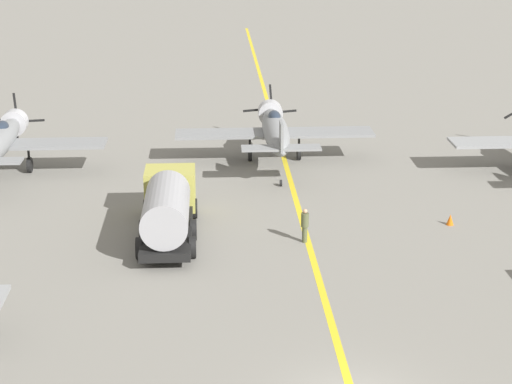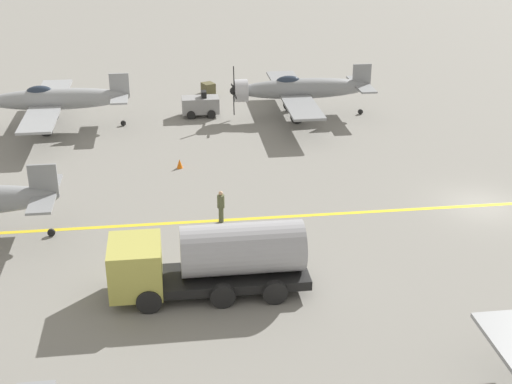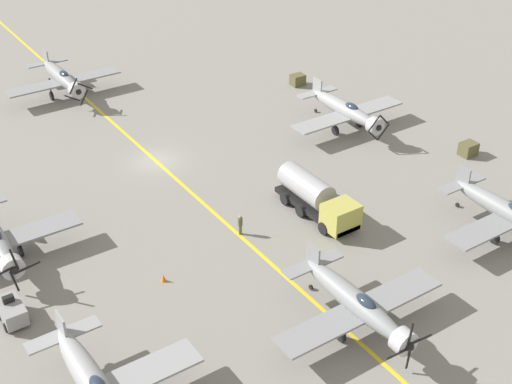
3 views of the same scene
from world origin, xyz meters
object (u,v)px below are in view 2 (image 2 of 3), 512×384
Objects in this scene: airplane_mid_right at (298,89)px; fuel_tanker at (209,260)px; ground_crew_walking at (221,205)px; supply_crate_mid_lane at (208,88)px; tow_tractor at (201,105)px; traffic_cone at (180,164)px; airplane_far_right at (52,100)px.

airplane_mid_right is 1.50× the size of fuel_tanker.
ground_crew_walking reaches higher than supply_crate_mid_lane.
traffic_cone is at bearing 169.54° from tow_tractor.
airplane_far_right is at bearing 98.75° from tow_tractor.
fuel_tanker reaches higher than supply_crate_mid_lane.
airplane_far_right is at bearing 44.52° from traffic_cone.
airplane_far_right is 1.00× the size of airplane_mid_right.
airplane_far_right is at bearing 22.00° from fuel_tanker.
airplane_mid_right is at bearing -22.97° from ground_crew_walking.
tow_tractor is (1.53, -9.95, -1.22)m from airplane_far_right.
ground_crew_walking is 7.65m from traffic_cone.
tow_tractor reaches higher than supply_crate_mid_lane.
airplane_mid_right is 7.01m from tow_tractor.
supply_crate_mid_lane is 1.82× the size of traffic_cone.
ground_crew_walking is at bearing -9.07° from fuel_tanker.
airplane_mid_right is at bearing -19.22° from fuel_tanker.
airplane_mid_right is at bearing -138.95° from supply_crate_mid_lane.
supply_crate_mid_lane is at bearing -3.83° from fuel_tanker.
supply_crate_mid_lane is (5.64, -0.93, -0.37)m from tow_tractor.
airplane_far_right is 23.82m from fuel_tanker.
tow_tractor reaches higher than traffic_cone.
airplane_far_right is 7.24× the size of ground_crew_walking.
airplane_mid_right is 23.82m from fuel_tanker.
ground_crew_walking is at bearing -137.03° from airplane_far_right.
tow_tractor is 2.59× the size of supply_crate_mid_lane.
fuel_tanker is (-22.08, -8.92, -0.50)m from airplane_far_right.
airplane_far_right is at bearing 32.37° from ground_crew_walking.
fuel_tanker is 14.55× the size of traffic_cone.
traffic_cone is at bearing 3.24° from fuel_tanker.
traffic_cone is (7.41, 1.80, -0.63)m from ground_crew_walking.
airplane_mid_right reaches higher than supply_crate_mid_lane.
airplane_mid_right reaches higher than traffic_cone.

